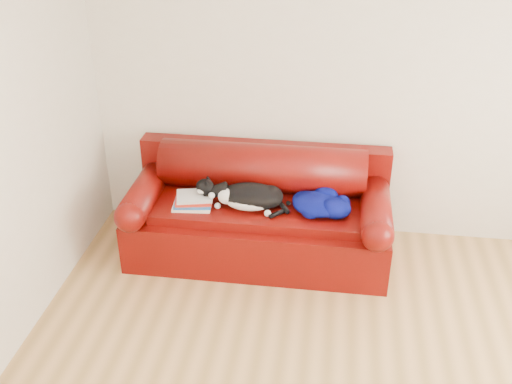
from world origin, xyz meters
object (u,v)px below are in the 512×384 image
Objects in this scene: blanket at (320,203)px; cat at (250,197)px; sofa_base at (258,229)px; book_stack at (194,200)px.

cat is at bearing -175.68° from blanket.
book_stack is at bearing -164.99° from sofa_base.
sofa_base is 0.60m from blanket.
cat is (-0.05, -0.10, 0.36)m from sofa_base.
blanket is (1.00, 0.07, 0.02)m from book_stack.
book_stack is 0.46m from cat.
blanket is at bearing 4.10° from book_stack.
cat is (0.45, 0.03, 0.05)m from book_stack.
cat is 0.55m from blanket.
blanket reaches higher than book_stack.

